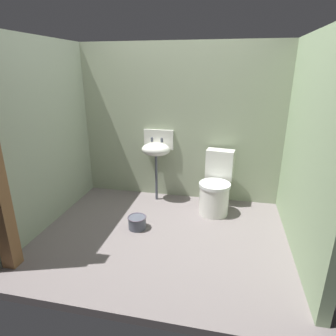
{
  "coord_description": "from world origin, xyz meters",
  "views": [
    {
      "loc": [
        0.65,
        -2.8,
        1.81
      ],
      "look_at": [
        0.0,
        0.26,
        0.7
      ],
      "focal_mm": 30.39,
      "sensor_mm": 36.0,
      "label": 1
    }
  ],
  "objects": [
    {
      "name": "ground_plane",
      "position": [
        0.0,
        0.0,
        -0.04
      ],
      "size": [
        3.17,
        2.44,
        0.08
      ],
      "primitive_type": "cube",
      "color": "slate"
    },
    {
      "name": "wall_back",
      "position": [
        0.0,
        1.07,
        1.07
      ],
      "size": [
        3.17,
        0.1,
        2.13
      ],
      "primitive_type": "cube",
      "color": "#96A284",
      "rests_on": "ground"
    },
    {
      "name": "wall_left",
      "position": [
        -1.44,
        0.1,
        1.07
      ],
      "size": [
        0.1,
        2.24,
        2.13
      ],
      "primitive_type": "cube",
      "color": "#92A088",
      "rests_on": "ground"
    },
    {
      "name": "wall_right",
      "position": [
        1.44,
        0.1,
        1.07
      ],
      "size": [
        0.1,
        2.24,
        2.13
      ],
      "primitive_type": "cube",
      "color": "#8FA87F",
      "rests_on": "ground"
    },
    {
      "name": "toilet_near_wall",
      "position": [
        0.55,
        0.67,
        0.32
      ],
      "size": [
        0.46,
        0.64,
        0.78
      ],
      "rotation": [
        0.0,
        0.0,
        3.0
      ],
      "color": "silver",
      "rests_on": "ground"
    },
    {
      "name": "sink",
      "position": [
        -0.29,
        0.86,
        0.75
      ],
      "size": [
        0.42,
        0.34,
        0.99
      ],
      "color": "#494C59",
      "rests_on": "ground"
    },
    {
      "name": "bucket",
      "position": [
        -0.32,
        0.01,
        0.08
      ],
      "size": [
        0.22,
        0.22,
        0.16
      ],
      "color": "#494C59",
      "rests_on": "ground"
    }
  ]
}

